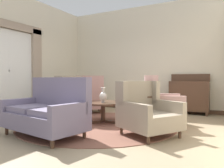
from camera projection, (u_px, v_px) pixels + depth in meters
ground at (90, 127)px, 4.62m from camera, size 8.59×8.59×0.00m
wall_back at (143, 58)px, 7.28m from camera, size 5.46×0.08×3.34m
wall_left at (33, 56)px, 6.65m from camera, size 0.08×4.30×3.34m
baseboard_back at (142, 108)px, 7.28m from camera, size 5.30×0.03×0.12m
area_rug at (98, 124)px, 4.89m from camera, size 3.38×3.38×0.01m
window_with_curtains at (9, 65)px, 5.85m from camera, size 0.12×2.11×2.42m
coffee_table at (103, 106)px, 5.12m from camera, size 0.93×0.93×0.47m
porcelain_vase at (103, 96)px, 5.05m from camera, size 0.17×0.17×0.34m
settee at (47, 112)px, 3.95m from camera, size 1.63×1.05×1.03m
armchair_far_left at (159, 104)px, 4.83m from camera, size 1.03×1.01×1.07m
armchair_near_sideboard at (90, 98)px, 6.58m from camera, size 1.13×1.15×1.09m
armchair_beside_settee at (62, 100)px, 5.85m from camera, size 0.93×0.83×1.07m
armchair_back_corner at (146, 112)px, 3.99m from camera, size 1.21×1.19×0.96m
side_table at (142, 109)px, 4.53m from camera, size 0.50×0.50×0.67m
sideboard at (189, 95)px, 6.34m from camera, size 1.07×0.35×1.14m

